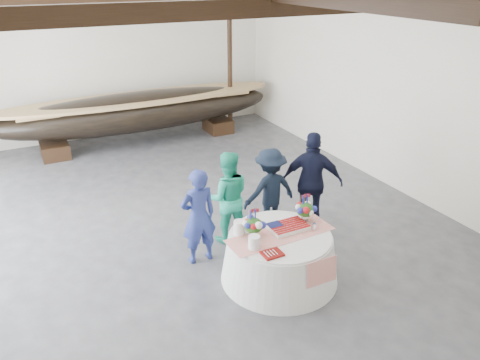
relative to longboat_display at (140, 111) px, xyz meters
name	(u,v)px	position (x,y,z in m)	size (l,w,h in m)	color
floor	(177,223)	(-0.70, -4.83, -0.95)	(10.00, 12.00, 0.01)	#3D3D42
wall_back	(100,59)	(-0.70, 1.17, 1.30)	(10.00, 0.02, 4.50)	silver
wall_front	(440,320)	(-0.70, -10.83, 1.30)	(10.00, 0.02, 4.50)	silver
wall_right	(385,84)	(4.30, -4.83, 1.30)	(0.02, 12.00, 4.50)	silver
pavilion_structure	(149,5)	(-0.70, -4.00, 3.05)	(9.80, 11.76, 4.50)	black
longboat_display	(140,111)	(0.00, 0.00, 0.00)	(7.92, 1.58, 1.48)	black
banquet_table	(280,257)	(0.17, -7.25, -0.54)	(1.88, 1.88, 0.81)	white
tabletop_items	(278,223)	(0.18, -7.12, 0.01)	(1.76, 0.95, 0.40)	red
guest_woman_blue	(198,216)	(-0.78, -6.20, -0.10)	(0.62, 0.41, 1.70)	navy
guest_woman_teal	(227,197)	(-0.06, -5.80, -0.08)	(0.84, 0.66, 1.73)	#1FA27C
guest_man_left	(270,190)	(0.82, -5.79, -0.13)	(1.05, 0.61, 1.63)	black
guest_man_right	(312,182)	(1.53, -6.12, 0.02)	(1.13, 0.47, 1.93)	black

